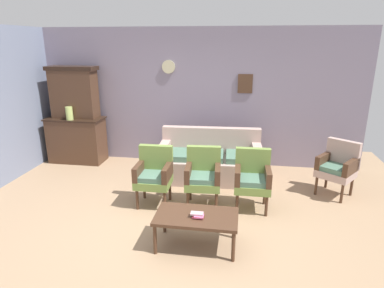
{
  "coord_description": "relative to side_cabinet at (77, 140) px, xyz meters",
  "views": [
    {
      "loc": [
        0.89,
        -3.88,
        2.42
      ],
      "look_at": [
        0.1,
        1.11,
        0.85
      ],
      "focal_mm": 30.87,
      "sensor_mm": 36.0,
      "label": 1
    }
  ],
  "objects": [
    {
      "name": "cabinet_upper_hutch",
      "position": [
        0.0,
        0.08,
        0.98
      ],
      "size": [
        0.99,
        0.38,
        1.03
      ],
      "color": "#472D1E",
      "rests_on": "side_cabinet"
    },
    {
      "name": "floral_couch",
      "position": [
        2.84,
        -0.5,
        -0.14
      ],
      "size": [
        1.86,
        0.89,
        0.9
      ],
      "color": "tan",
      "rests_on": "ground"
    },
    {
      "name": "ground_plane",
      "position": [
        2.51,
        -2.25,
        -0.47
      ],
      "size": [
        7.68,
        7.68,
        0.0
      ],
      "primitive_type": "plane",
      "color": "#997A5B"
    },
    {
      "name": "wingback_chair_by_fireplace",
      "position": [
        4.95,
        -0.83,
        0.03
      ],
      "size": [
        0.71,
        0.7,
        0.9
      ],
      "color": "tan",
      "rests_on": "ground"
    },
    {
      "name": "coffee_table",
      "position": [
        2.9,
        -2.62,
        -0.09
      ],
      "size": [
        1.0,
        0.56,
        0.42
      ],
      "color": "#472D1E",
      "rests_on": "ground"
    },
    {
      "name": "side_cabinet",
      "position": [
        0.0,
        0.0,
        0.0
      ],
      "size": [
        1.16,
        0.55,
        0.93
      ],
      "color": "#472D1E",
      "rests_on": "ground"
    },
    {
      "name": "armchair_row_middle",
      "position": [
        2.84,
        -1.54,
        0.03
      ],
      "size": [
        0.55,
        0.52,
        0.9
      ],
      "color": "olive",
      "rests_on": "ground"
    },
    {
      "name": "wall_back_with_decor",
      "position": [
        2.51,
        0.38,
        0.89
      ],
      "size": [
        6.4,
        0.09,
        2.7
      ],
      "color": "gray",
      "rests_on": "ground"
    },
    {
      "name": "book_stack_on_table",
      "position": [
        2.92,
        -2.67,
        -0.02
      ],
      "size": [
        0.16,
        0.12,
        0.06
      ],
      "color": "#D04862",
      "rests_on": "coffee_table"
    },
    {
      "name": "vase_on_cabinet",
      "position": [
        -0.01,
        -0.17,
        0.59
      ],
      "size": [
        0.14,
        0.14,
        0.26
      ],
      "primitive_type": "cylinder",
      "color": "#B1C66B",
      "rests_on": "side_cabinet"
    },
    {
      "name": "floor_vase_by_wall",
      "position": [
        5.36,
        -0.1,
        -0.19
      ],
      "size": [
        0.18,
        0.18,
        0.55
      ],
      "primitive_type": "cylinder",
      "color": "#5A6D4C",
      "rests_on": "ground"
    },
    {
      "name": "armchair_near_couch_end",
      "position": [
        3.58,
        -1.52,
        0.03
      ],
      "size": [
        0.53,
        0.5,
        0.9
      ],
      "color": "olive",
      "rests_on": "ground"
    },
    {
      "name": "armchair_near_cabinet",
      "position": [
        2.1,
        -1.61,
        0.03
      ],
      "size": [
        0.53,
        0.5,
        0.9
      ],
      "color": "olive",
      "rests_on": "ground"
    }
  ]
}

